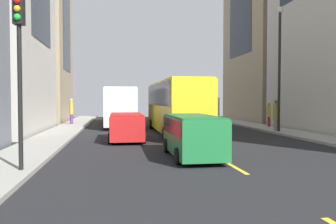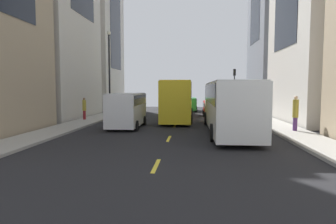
{
  "view_description": "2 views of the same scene",
  "coord_description": "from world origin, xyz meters",
  "px_view_note": "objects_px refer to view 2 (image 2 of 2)",
  "views": [
    {
      "loc": [
        -4.08,
        -26.18,
        2.36
      ],
      "look_at": [
        0.38,
        3.28,
        1.29
      ],
      "focal_mm": 36.6,
      "sensor_mm": 36.0,
      "label": 1
    },
    {
      "loc": [
        -1.36,
        25.76,
        2.92
      ],
      "look_at": [
        0.32,
        5.72,
        1.31
      ],
      "focal_mm": 31.13,
      "sensor_mm": 36.0,
      "label": 2
    }
  ],
  "objects_px": {
    "delivery_van_white": "(127,108)",
    "traffic_light_near_corner": "(234,81)",
    "city_bus_white": "(228,102)",
    "pedestrian_crossing_mid": "(109,104)",
    "pedestrian_walking_far": "(84,108)",
    "pedestrian_crossing_near": "(295,112)",
    "car_red_1": "(212,107)",
    "streetcar_yellow": "(179,97)",
    "car_green_0": "(190,103)"
  },
  "relations": [
    {
      "from": "delivery_van_white",
      "to": "traffic_light_near_corner",
      "type": "xyz_separation_m",
      "value": [
        -10.59,
        -19.24,
        2.45
      ]
    },
    {
      "from": "city_bus_white",
      "to": "delivery_van_white",
      "type": "distance_m",
      "value": 7.44
    },
    {
      "from": "pedestrian_crossing_mid",
      "to": "pedestrian_walking_far",
      "type": "height_order",
      "value": "pedestrian_crossing_mid"
    },
    {
      "from": "delivery_van_white",
      "to": "pedestrian_crossing_near",
      "type": "distance_m",
      "value": 11.79
    },
    {
      "from": "car_red_1",
      "to": "traffic_light_near_corner",
      "type": "distance_m",
      "value": 9.74
    },
    {
      "from": "city_bus_white",
      "to": "pedestrian_crossing_mid",
      "type": "bearing_deg",
      "value": -40.05
    },
    {
      "from": "car_red_1",
      "to": "pedestrian_walking_far",
      "type": "relative_size",
      "value": 2.35
    },
    {
      "from": "streetcar_yellow",
      "to": "traffic_light_near_corner",
      "type": "distance_m",
      "value": 14.48
    },
    {
      "from": "pedestrian_walking_far",
      "to": "traffic_light_near_corner",
      "type": "distance_m",
      "value": 21.86
    },
    {
      "from": "delivery_van_white",
      "to": "pedestrian_walking_far",
      "type": "bearing_deg",
      "value": -39.58
    },
    {
      "from": "streetcar_yellow",
      "to": "car_red_1",
      "type": "height_order",
      "value": "streetcar_yellow"
    },
    {
      "from": "traffic_light_near_corner",
      "to": "car_red_1",
      "type": "bearing_deg",
      "value": 67.47
    },
    {
      "from": "car_green_0",
      "to": "pedestrian_walking_far",
      "type": "xyz_separation_m",
      "value": [
        9.35,
        12.91,
        0.18
      ]
    },
    {
      "from": "streetcar_yellow",
      "to": "car_green_0",
      "type": "distance_m",
      "value": 10.28
    },
    {
      "from": "city_bus_white",
      "to": "streetcar_yellow",
      "type": "relative_size",
      "value": 0.97
    },
    {
      "from": "pedestrian_crossing_near",
      "to": "traffic_light_near_corner",
      "type": "relative_size",
      "value": 0.42
    },
    {
      "from": "pedestrian_walking_far",
      "to": "traffic_light_near_corner",
      "type": "bearing_deg",
      "value": -106.49
    },
    {
      "from": "delivery_van_white",
      "to": "traffic_light_near_corner",
      "type": "relative_size",
      "value": 0.96
    },
    {
      "from": "car_green_0",
      "to": "car_red_1",
      "type": "xyz_separation_m",
      "value": [
        -2.51,
        6.2,
        -0.09
      ]
    },
    {
      "from": "pedestrian_crossing_mid",
      "to": "car_green_0",
      "type": "bearing_deg",
      "value": -75.16
    },
    {
      "from": "streetcar_yellow",
      "to": "car_green_0",
      "type": "bearing_deg",
      "value": -95.51
    },
    {
      "from": "car_red_1",
      "to": "car_green_0",
      "type": "bearing_deg",
      "value": -67.97
    },
    {
      "from": "car_red_1",
      "to": "pedestrian_crossing_near",
      "type": "height_order",
      "value": "pedestrian_crossing_near"
    },
    {
      "from": "car_green_0",
      "to": "streetcar_yellow",
      "type": "bearing_deg",
      "value": 84.49
    },
    {
      "from": "car_red_1",
      "to": "pedestrian_walking_far",
      "type": "distance_m",
      "value": 13.63
    },
    {
      "from": "delivery_van_white",
      "to": "traffic_light_near_corner",
      "type": "height_order",
      "value": "traffic_light_near_corner"
    },
    {
      "from": "car_green_0",
      "to": "pedestrian_crossing_mid",
      "type": "xyz_separation_m",
      "value": [
        8.13,
        9.2,
        0.32
      ]
    },
    {
      "from": "pedestrian_walking_far",
      "to": "car_red_1",
      "type": "bearing_deg",
      "value": -121.72
    },
    {
      "from": "streetcar_yellow",
      "to": "traffic_light_near_corner",
      "type": "xyz_separation_m",
      "value": [
        -7.04,
        -12.53,
        1.84
      ]
    },
    {
      "from": "pedestrian_walking_far",
      "to": "traffic_light_near_corner",
      "type": "height_order",
      "value": "traffic_light_near_corner"
    },
    {
      "from": "delivery_van_white",
      "to": "pedestrian_crossing_mid",
      "type": "bearing_deg",
      "value": -64.99
    },
    {
      "from": "city_bus_white",
      "to": "pedestrian_crossing_mid",
      "type": "height_order",
      "value": "city_bus_white"
    },
    {
      "from": "pedestrian_crossing_near",
      "to": "car_green_0",
      "type": "bearing_deg",
      "value": -142.5
    },
    {
      "from": "city_bus_white",
      "to": "traffic_light_near_corner",
      "type": "distance_m",
      "value": 21.04
    },
    {
      "from": "streetcar_yellow",
      "to": "pedestrian_crossing_mid",
      "type": "bearing_deg",
      "value": -7.8
    },
    {
      "from": "city_bus_white",
      "to": "streetcar_yellow",
      "type": "distance_m",
      "value": 8.97
    },
    {
      "from": "pedestrian_crossing_near",
      "to": "pedestrian_crossing_mid",
      "type": "bearing_deg",
      "value": -105.07
    },
    {
      "from": "pedestrian_crossing_mid",
      "to": "delivery_van_white",
      "type": "bearing_deg",
      "value": 171.3
    },
    {
      "from": "city_bus_white",
      "to": "car_red_1",
      "type": "bearing_deg",
      "value": -88.88
    },
    {
      "from": "delivery_van_white",
      "to": "pedestrian_crossing_near",
      "type": "height_order",
      "value": "delivery_van_white"
    },
    {
      "from": "streetcar_yellow",
      "to": "traffic_light_near_corner",
      "type": "height_order",
      "value": "traffic_light_near_corner"
    },
    {
      "from": "delivery_van_white",
      "to": "car_green_0",
      "type": "height_order",
      "value": "delivery_van_white"
    },
    {
      "from": "delivery_van_white",
      "to": "pedestrian_crossing_mid",
      "type": "distance_m",
      "value": 8.49
    },
    {
      "from": "streetcar_yellow",
      "to": "pedestrian_crossing_near",
      "type": "distance_m",
      "value": 11.69
    },
    {
      "from": "city_bus_white",
      "to": "traffic_light_near_corner",
      "type": "bearing_deg",
      "value": -99.09
    },
    {
      "from": "delivery_van_white",
      "to": "pedestrian_crossing_near",
      "type": "bearing_deg",
      "value": 171.81
    },
    {
      "from": "pedestrian_crossing_mid",
      "to": "pedestrian_walking_far",
      "type": "xyz_separation_m",
      "value": [
        1.23,
        3.71,
        -0.14
      ]
    },
    {
      "from": "pedestrian_crossing_mid",
      "to": "pedestrian_crossing_near",
      "type": "xyz_separation_m",
      "value": [
        -15.25,
        9.37,
        0.04
      ]
    },
    {
      "from": "streetcar_yellow",
      "to": "city_bus_white",
      "type": "bearing_deg",
      "value": 114.55
    },
    {
      "from": "delivery_van_white",
      "to": "car_green_0",
      "type": "xyz_separation_m",
      "value": [
        -4.54,
        -16.89,
        -0.5
      ]
    }
  ]
}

